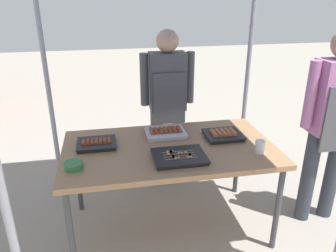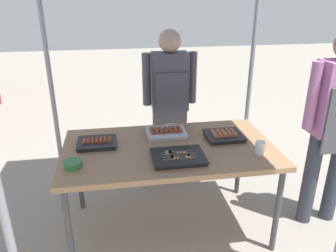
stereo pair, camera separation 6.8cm
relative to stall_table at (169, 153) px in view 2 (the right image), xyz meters
name	(u,v)px [view 2 (the right image)]	position (x,y,z in m)	size (l,w,h in m)	color
ground_plane	(169,226)	(0.00, 0.00, -0.70)	(18.00, 18.00, 0.00)	gray
stall_table	(169,153)	(0.00, 0.00, 0.00)	(1.60, 0.90, 0.75)	#9E724C
tray_grilled_sausages	(166,132)	(0.01, 0.22, 0.07)	(0.32, 0.25, 0.05)	silver
tray_meat_skewers	(178,157)	(0.03, -0.20, 0.07)	(0.37, 0.29, 0.04)	black
tray_pork_links	(224,135)	(0.46, 0.09, 0.07)	(0.29, 0.26, 0.06)	black
tray_spring_rolls	(97,143)	(-0.54, 0.12, 0.07)	(0.29, 0.25, 0.05)	black
condiment_bowl	(73,164)	(-0.69, -0.20, 0.08)	(0.13, 0.13, 0.05)	#33723F
drink_cup_near_edge	(260,148)	(0.63, -0.22, 0.10)	(0.07, 0.07, 0.09)	white
vendor_woman	(170,96)	(0.14, 0.78, 0.20)	(0.52, 0.22, 1.53)	#595147
customer_nearby	(335,117)	(1.28, -0.10, 0.25)	(0.52, 0.23, 1.61)	#333842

